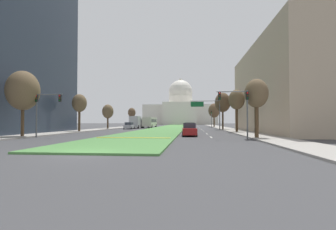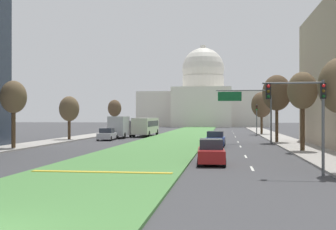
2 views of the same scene
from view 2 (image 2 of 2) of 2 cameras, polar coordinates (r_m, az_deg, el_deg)
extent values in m
plane|color=#3D3D3F|center=(74.79, 2.27, -2.63)|extent=(281.12, 281.12, 0.00)
cube|color=#4C8442|center=(68.43, 1.79, -2.81)|extent=(8.82, 115.00, 0.14)
cube|color=gold|center=(24.31, -8.82, -7.46)|extent=(7.94, 0.50, 0.04)
cube|color=silver|center=(27.40, 11.05, -6.96)|extent=(0.16, 2.40, 0.01)
cube|color=silver|center=(35.39, 10.23, -5.41)|extent=(0.16, 2.40, 0.01)
cube|color=silver|center=(46.70, 9.56, -4.13)|extent=(0.16, 2.40, 0.01)
cube|color=silver|center=(54.86, 9.25, -3.54)|extent=(0.16, 2.40, 0.01)
cube|color=silver|center=(68.91, 8.88, -2.84)|extent=(0.16, 2.40, 0.01)
cube|color=silver|center=(67.80, 8.91, -2.89)|extent=(0.16, 2.40, 0.01)
cube|color=silver|center=(81.84, 8.66, -2.42)|extent=(0.16, 2.40, 0.01)
cube|color=silver|center=(94.87, 8.49, -2.10)|extent=(0.16, 2.40, 0.01)
cube|color=#9E9991|center=(65.28, -11.58, -2.93)|extent=(4.00, 115.00, 0.15)
cube|color=#9E9991|center=(62.20, 14.63, -3.07)|extent=(4.00, 115.00, 0.15)
cube|color=silver|center=(138.48, 4.67, 0.75)|extent=(39.92, 19.48, 10.78)
cube|color=silver|center=(126.77, 4.41, 1.07)|extent=(17.56, 4.00, 11.86)
cylinder|color=silver|center=(138.84, 4.67, 4.05)|extent=(13.21, 13.21, 5.21)
sphere|color=silver|center=(139.29, 4.67, 6.08)|extent=(13.44, 13.44, 13.44)
cylinder|color=silver|center=(140.07, 4.67, 8.54)|extent=(1.80, 1.80, 3.00)
cylinder|color=#515456|center=(24.53, 19.83, -1.67)|extent=(0.16, 0.16, 5.20)
cube|color=black|center=(24.55, 19.83, 3.00)|extent=(0.28, 0.24, 0.84)
sphere|color=red|center=(24.43, 19.90, 3.68)|extent=(0.18, 0.18, 0.18)
sphere|color=#4C380F|center=(24.42, 19.90, 3.02)|extent=(0.18, 0.18, 0.18)
sphere|color=#0F4219|center=(24.40, 19.90, 2.36)|extent=(0.18, 0.18, 0.18)
cylinder|color=#515456|center=(24.29, 16.13, 4.10)|extent=(3.20, 0.10, 0.10)
cube|color=black|center=(24.10, 13.11, 3.06)|extent=(0.28, 0.24, 0.84)
sphere|color=red|center=(23.98, 13.15, 3.74)|extent=(0.18, 0.18, 0.18)
sphere|color=#4C380F|center=(23.96, 13.15, 3.07)|extent=(0.18, 0.18, 0.18)
sphere|color=#0F4219|center=(23.95, 13.15, 2.41)|extent=(0.18, 0.18, 0.18)
cylinder|color=#515456|center=(71.98, 11.65, -0.66)|extent=(0.16, 0.16, 5.20)
cube|color=black|center=(71.99, 11.65, 0.93)|extent=(0.28, 0.24, 0.84)
sphere|color=#510F0F|center=(71.85, 11.66, 1.16)|extent=(0.18, 0.18, 0.18)
sphere|color=#4C380F|center=(71.85, 11.66, 0.94)|extent=(0.18, 0.18, 0.18)
sphere|color=#1ED838|center=(71.84, 11.66, 0.71)|extent=(0.18, 0.18, 0.18)
cylinder|color=#515456|center=(52.03, 13.48, -0.14)|extent=(0.20, 0.20, 6.50)
cylinder|color=#515456|center=(51.88, 9.94, 3.23)|extent=(6.43, 0.12, 0.12)
cube|color=#146033|center=(51.75, 8.16, 2.46)|extent=(2.80, 0.08, 1.10)
cylinder|color=#4C3823|center=(44.65, -19.76, -1.53)|extent=(0.40, 0.40, 4.34)
ellipsoid|color=brown|center=(44.68, -19.76, 2.27)|extent=(2.54, 2.54, 3.17)
cylinder|color=#4C3823|center=(40.84, 17.36, -1.39)|extent=(0.41, 0.41, 4.73)
ellipsoid|color=brown|center=(40.90, 17.36, 3.11)|extent=(2.70, 2.70, 3.37)
cylinder|color=#4C3823|center=(59.12, -12.94, -1.64)|extent=(0.38, 0.38, 3.40)
ellipsoid|color=brown|center=(59.11, -12.94, 0.82)|extent=(2.68, 2.68, 3.35)
cylinder|color=#4C3823|center=(53.51, 14.19, -0.95)|extent=(0.38, 0.38, 4.98)
ellipsoid|color=brown|center=(53.58, 14.19, 2.86)|extent=(3.45, 3.45, 4.31)
cylinder|color=#4C3823|center=(79.56, -7.08, -1.07)|extent=(0.42, 0.42, 3.92)
ellipsoid|color=brown|center=(79.56, -7.08, 0.90)|extent=(2.48, 2.48, 3.10)
cylinder|color=#4C3823|center=(76.97, 12.27, -1.03)|extent=(0.41, 0.41, 4.12)
ellipsoid|color=brown|center=(76.98, 12.27, 1.34)|extent=(3.58, 3.58, 4.48)
cube|color=maroon|center=(29.42, 5.73, -5.27)|extent=(1.96, 4.53, 0.81)
cube|color=#282D38|center=(29.54, 5.72, -3.82)|extent=(1.64, 2.21, 0.66)
cylinder|color=black|center=(27.71, 7.44, -6.22)|extent=(0.25, 0.65, 0.64)
cylinder|color=black|center=(27.68, 4.13, -6.23)|extent=(0.25, 0.65, 0.64)
cylinder|color=black|center=(31.24, 7.14, -5.53)|extent=(0.25, 0.65, 0.64)
cylinder|color=black|center=(31.22, 4.20, -5.54)|extent=(0.25, 0.65, 0.64)
cube|color=navy|center=(45.99, 6.28, -3.44)|extent=(2.08, 4.19, 0.78)
cube|color=#282D38|center=(46.12, 6.29, -2.54)|extent=(1.77, 2.04, 0.64)
cylinder|color=black|center=(44.36, 7.28, -3.93)|extent=(0.25, 0.65, 0.64)
cylinder|color=black|center=(44.47, 5.02, -3.93)|extent=(0.25, 0.65, 0.64)
cylinder|color=black|center=(47.56, 7.46, -3.68)|extent=(0.25, 0.65, 0.64)
cylinder|color=black|center=(47.67, 5.35, -3.67)|extent=(0.25, 0.65, 0.64)
cube|color=#BCBCC1|center=(58.47, -8.05, -2.73)|extent=(2.08, 4.56, 0.78)
cube|color=#282D38|center=(58.26, -8.08, -2.04)|extent=(1.74, 2.23, 0.64)
cylinder|color=black|center=(60.41, -8.46, -2.92)|extent=(0.25, 0.65, 0.64)
cylinder|color=black|center=(60.05, -6.89, -2.94)|extent=(0.25, 0.65, 0.64)
cylinder|color=black|center=(56.94, -9.27, -3.09)|extent=(0.25, 0.65, 0.64)
cylinder|color=black|center=(56.56, -7.60, -3.11)|extent=(0.25, 0.65, 0.64)
cube|color=silver|center=(66.53, -5.85, -1.69)|extent=(2.30, 2.00, 2.20)
cube|color=#B2B2B7|center=(63.41, -6.52, -1.45)|extent=(2.30, 4.40, 2.80)
cylinder|color=black|center=(66.81, -6.73, -2.55)|extent=(0.30, 0.90, 0.90)
cylinder|color=black|center=(66.33, -4.97, -2.56)|extent=(0.30, 0.90, 0.90)
cylinder|color=black|center=(62.66, -7.69, -2.71)|extent=(0.30, 0.90, 0.90)
cylinder|color=black|center=(62.14, -5.82, -2.73)|extent=(0.30, 0.90, 0.90)
cube|color=beige|center=(69.83, -2.96, -1.42)|extent=(2.50, 11.00, 2.50)
cube|color=#232833|center=(69.82, -2.96, -1.13)|extent=(2.52, 10.12, 0.90)
cylinder|color=black|center=(74.30, -3.23, -2.27)|extent=(0.32, 1.00, 1.00)
cylinder|color=black|center=(73.91, -1.48, -2.28)|extent=(0.32, 1.00, 1.00)
cylinder|color=black|center=(66.27, -4.55, -2.52)|extent=(0.32, 1.00, 1.00)
cylinder|color=black|center=(65.83, -2.59, -2.54)|extent=(0.32, 1.00, 1.00)
camera|label=1|loc=(3.41, -161.57, -22.90)|focal=26.84mm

